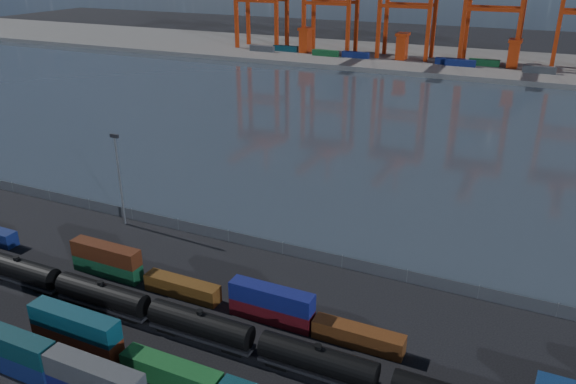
% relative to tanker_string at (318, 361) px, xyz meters
% --- Properties ---
extents(ground, '(700.00, 700.00, 0.00)m').
position_rel_tanker_string_xyz_m(ground, '(-15.62, -4.20, -2.20)').
color(ground, black).
rests_on(ground, ground).
extents(harbor_water, '(700.00, 700.00, 0.00)m').
position_rel_tanker_string_xyz_m(harbor_water, '(-15.62, 100.80, -2.19)').
color(harbor_water, '#2C3640').
rests_on(harbor_water, ground).
extents(far_quay, '(700.00, 70.00, 2.00)m').
position_rel_tanker_string_xyz_m(far_quay, '(-15.62, 205.80, -1.20)').
color(far_quay, '#514F4C').
rests_on(far_quay, ground).
extents(container_row_north, '(140.34, 2.32, 4.95)m').
position_rel_tanker_string_xyz_m(container_row_north, '(-12.18, 7.27, -0.20)').
color(container_row_north, '#0F224F').
rests_on(container_row_north, ground).
extents(tanker_string, '(138.28, 3.07, 4.39)m').
position_rel_tanker_string_xyz_m(tanker_string, '(0.00, 0.00, 0.00)').
color(tanker_string, black).
rests_on(tanker_string, ground).
extents(waterfront_fence, '(160.12, 0.12, 2.20)m').
position_rel_tanker_string_xyz_m(waterfront_fence, '(-15.62, 23.80, -1.20)').
color(waterfront_fence, '#595B5E').
rests_on(waterfront_fence, ground).
extents(yard_light_mast, '(1.60, 0.40, 16.60)m').
position_rel_tanker_string_xyz_m(yard_light_mast, '(-45.62, 21.80, 7.10)').
color(yard_light_mast, slate).
rests_on(yard_light_mast, ground).
extents(quay_containers, '(172.58, 10.99, 2.60)m').
position_rel_tanker_string_xyz_m(quay_containers, '(-26.62, 191.26, 1.10)').
color(quay_containers, navy).
rests_on(quay_containers, far_quay).
extents(straddle_carriers, '(140.00, 7.00, 11.10)m').
position_rel_tanker_string_xyz_m(straddle_carriers, '(-18.12, 195.80, 5.62)').
color(straddle_carriers, red).
rests_on(straddle_carriers, far_quay).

